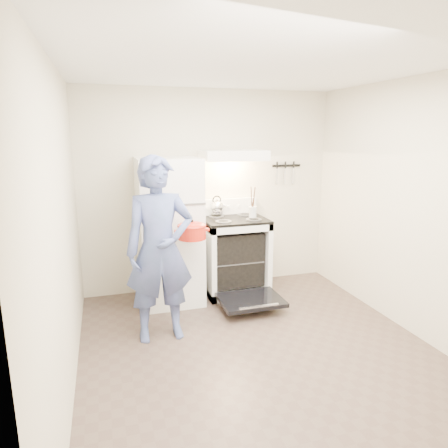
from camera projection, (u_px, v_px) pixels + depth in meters
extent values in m
plane|color=#4D3E35|center=(261.00, 353.00, 3.65)|extent=(3.60, 3.60, 0.00)
cube|color=beige|center=(209.00, 191.00, 5.06)|extent=(3.20, 0.02, 2.50)
cube|color=white|center=(169.00, 231.00, 4.65)|extent=(0.70, 0.70, 1.70)
cube|color=white|center=(234.00, 257.00, 4.99)|extent=(0.76, 0.65, 0.92)
cube|color=black|center=(235.00, 219.00, 4.89)|extent=(0.76, 0.65, 0.03)
cube|color=white|center=(228.00, 206.00, 5.13)|extent=(0.76, 0.07, 0.20)
cube|color=black|center=(251.00, 300.00, 4.51)|extent=(0.70, 0.54, 0.04)
cube|color=slate|center=(234.00, 258.00, 5.00)|extent=(0.60, 0.52, 0.01)
cube|color=white|center=(233.00, 155.00, 4.79)|extent=(0.76, 0.50, 0.12)
cube|color=black|center=(286.00, 166.00, 5.27)|extent=(0.40, 0.02, 0.03)
cylinder|color=#937653|center=(234.00, 257.00, 4.98)|extent=(0.30, 0.30, 0.02)
cylinder|color=silver|center=(253.00, 212.00, 4.78)|extent=(0.11, 0.11, 0.13)
imported|color=navy|center=(160.00, 250.00, 3.77)|extent=(0.66, 0.45, 1.78)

